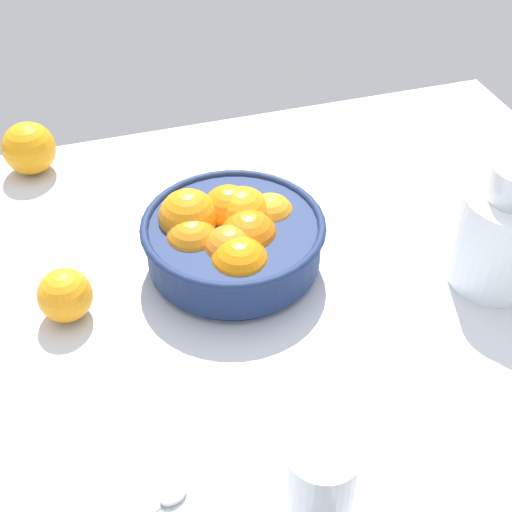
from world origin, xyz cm
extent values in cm
cube|color=silver|center=(0.00, 0.00, -1.50)|extent=(115.67, 88.78, 3.00)
cylinder|color=navy|center=(-3.99, 5.59, 0.60)|extent=(22.29, 22.29, 1.20)
cylinder|color=navy|center=(-3.99, 5.59, 4.21)|extent=(24.23, 24.23, 6.03)
torus|color=navy|center=(-3.99, 5.59, 7.23)|extent=(25.43, 25.43, 1.20)
sphere|color=orange|center=(2.03, 7.53, 5.73)|extent=(6.91, 6.91, 6.91)
sphere|color=orange|center=(-2.02, 8.05, 6.40)|extent=(8.54, 8.54, 8.54)
sphere|color=orange|center=(-3.65, 9.09, 6.80)|extent=(7.72, 7.72, 7.72)
sphere|color=orange|center=(-9.46, 8.75, 7.24)|extent=(8.37, 8.37, 8.37)
sphere|color=orange|center=(-9.90, 5.09, 5.82)|extent=(7.42, 7.42, 7.42)
sphere|color=orange|center=(-5.60, 1.72, 6.11)|extent=(7.14, 7.14, 7.14)
sphere|color=orange|center=(-5.01, -1.05, 5.57)|extent=(8.16, 8.16, 8.16)
sphere|color=orange|center=(-2.40, 3.63, 5.83)|extent=(8.23, 8.23, 8.23)
cylinder|color=white|center=(29.63, -7.50, 6.87)|extent=(12.65, 12.65, 13.75)
torus|color=white|center=(30.30, -0.41, 8.25)|extent=(1.87, 7.33, 7.25)
cylinder|color=#F9A741|center=(29.63, -7.50, 3.42)|extent=(11.64, 11.64, 6.83)
cylinder|color=white|center=(-6.31, -33.47, 5.72)|extent=(7.36, 7.36, 11.44)
cylinder|color=#F8A82F|center=(-6.31, -33.47, 3.82)|extent=(6.47, 6.47, 7.63)
sphere|color=orange|center=(-29.54, 38.13, 4.32)|extent=(8.64, 8.64, 8.64)
sphere|color=orange|center=(-27.50, 2.57, 3.57)|extent=(7.14, 7.14, 7.14)
ellipsoid|color=silver|center=(-20.04, -27.33, 0.50)|extent=(3.82, 3.31, 1.00)
camera|label=1|loc=(-23.23, -66.77, 67.95)|focal=49.70mm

